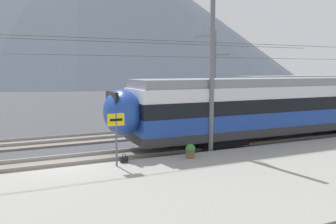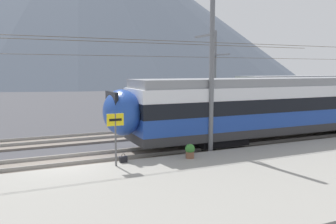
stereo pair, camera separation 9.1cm
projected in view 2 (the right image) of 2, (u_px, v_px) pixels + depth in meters
name	position (u px, v px, depth m)	size (l,w,h in m)	color
ground_plane	(69.00, 169.00, 15.26)	(400.00, 400.00, 0.00)	#424247
platform_slab	(94.00, 206.00, 10.62)	(120.00, 8.18, 0.37)	gray
track_near	(66.00, 162.00, 16.01)	(120.00, 3.00, 0.28)	slate
track_far	(54.00, 141.00, 20.83)	(120.00, 3.00, 0.28)	slate
train_near_platform	(314.00, 103.00, 21.98)	(26.75, 3.02, 4.27)	#2D2D30
catenary_mast_mid	(211.00, 72.00, 17.01)	(42.50, 1.81, 8.12)	slate
catenary_mast_far_side	(216.00, 76.00, 26.93)	(42.50, 2.13, 7.35)	slate
platform_sign	(115.00, 128.00, 14.15)	(0.70, 0.08, 2.19)	#59595B
handbag_near_sign	(123.00, 159.00, 14.89)	(0.32, 0.18, 0.39)	black
potted_plant_platform_edge	(190.00, 150.00, 15.60)	(0.45, 0.45, 0.65)	brown
mountain_central_peak	(82.00, 0.00, 158.87)	(194.21, 194.21, 72.82)	#515B6B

